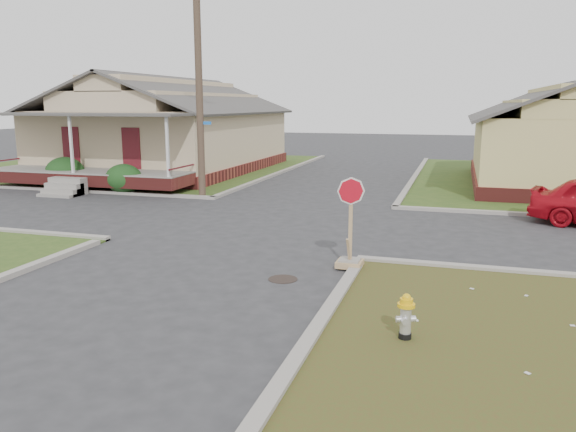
# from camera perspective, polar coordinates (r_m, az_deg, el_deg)

# --- Properties ---
(ground) EXTENTS (120.00, 120.00, 0.00)m
(ground) POSITION_cam_1_polar(r_m,az_deg,el_deg) (13.51, -8.84, -4.92)
(ground) COLOR #2B2B2E
(ground) RESTS_ON ground
(verge_far_left) EXTENTS (19.00, 19.00, 0.05)m
(verge_far_left) POSITION_cam_1_polar(r_m,az_deg,el_deg) (35.27, -15.26, 4.89)
(verge_far_left) COLOR #2D4819
(verge_far_left) RESTS_ON ground
(curbs) EXTENTS (80.00, 40.00, 0.12)m
(curbs) POSITION_cam_1_polar(r_m,az_deg,el_deg) (18.00, -1.94, -0.69)
(curbs) COLOR gray
(curbs) RESTS_ON ground
(manhole) EXTENTS (0.64, 0.64, 0.01)m
(manhole) POSITION_cam_1_polar(r_m,az_deg,el_deg) (12.28, -0.53, -6.43)
(manhole) COLOR black
(manhole) RESTS_ON ground
(corner_house) EXTENTS (10.10, 15.50, 5.30)m
(corner_house) POSITION_cam_1_polar(r_m,az_deg,el_deg) (32.44, -12.17, 8.50)
(corner_house) COLOR maroon
(corner_house) RESTS_ON ground
(side_house_yellow) EXTENTS (7.60, 11.60, 4.70)m
(side_house_yellow) POSITION_cam_1_polar(r_m,az_deg,el_deg) (28.52, 25.78, 7.09)
(side_house_yellow) COLOR maroon
(side_house_yellow) RESTS_ON ground
(utility_pole) EXTENTS (1.80, 0.28, 9.00)m
(utility_pole) POSITION_cam_1_polar(r_m,az_deg,el_deg) (22.84, -9.04, 13.49)
(utility_pole) COLOR #3A2D21
(utility_pole) RESTS_ON ground
(fire_hydrant) EXTENTS (0.28, 0.28, 0.75)m
(fire_hydrant) POSITION_cam_1_polar(r_m,az_deg,el_deg) (9.27, 11.89, -9.71)
(fire_hydrant) COLOR black
(fire_hydrant) RESTS_ON ground
(stop_sign) EXTENTS (0.59, 0.58, 2.09)m
(stop_sign) POSITION_cam_1_polar(r_m,az_deg,el_deg) (13.00, 6.31, -3.22)
(stop_sign) COLOR #A28257
(stop_sign) RESTS_ON ground
(hedge_left) EXTENTS (1.64, 1.35, 1.25)m
(hedge_left) POSITION_cam_1_polar(r_m,az_deg,el_deg) (27.41, -21.70, 4.10)
(hedge_left) COLOR #163714
(hedge_left) RESTS_ON verge_far_left
(hedge_right) EXTENTS (1.53, 1.26, 1.17)m
(hedge_right) POSITION_cam_1_polar(r_m,az_deg,el_deg) (24.76, -16.33, 3.66)
(hedge_right) COLOR #163714
(hedge_right) RESTS_ON verge_far_left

